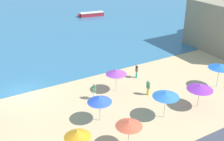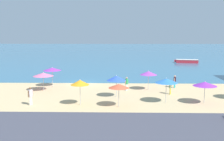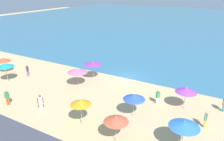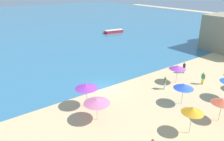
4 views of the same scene
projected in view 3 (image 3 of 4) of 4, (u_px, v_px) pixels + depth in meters
The scene contains 17 objects.
ground_plane at pixel (127, 78), 29.29m from camera, with size 160.00×160.00×0.00m, color #D3B683.
sea at pixel (198, 23), 73.94m from camera, with size 150.00×110.00×0.05m, color teal.
beach_umbrella_0 at pixel (93, 63), 28.26m from camera, with size 2.31×2.31×2.55m.
beach_umbrella_2 at pixel (81, 102), 18.79m from camera, with size 1.84×1.84×2.56m.
beach_umbrella_3 at pixel (77, 71), 26.44m from camera, with size 2.44×2.44×2.28m.
beach_umbrella_4 at pixel (3, 60), 30.51m from camera, with size 2.05×2.05×2.28m.
beach_umbrella_5 at pixel (5, 65), 27.53m from camera, with size 2.16×2.16×2.58m.
beach_umbrella_6 at pixel (186, 90), 21.31m from camera, with size 2.09×2.09×2.39m.
beach_umbrella_7 at pixel (134, 97), 20.03m from camera, with size 2.07×2.07×2.40m.
beach_umbrella_8 at pixel (184, 124), 15.74m from camera, with size 2.27×2.27×2.54m.
beach_umbrella_9 at pixel (116, 119), 16.71m from camera, with size 1.97×1.97×2.28m.
bather_0 at pixel (40, 102), 21.30m from camera, with size 0.39×0.47×1.78m.
bather_1 at pixel (27, 70), 29.67m from camera, with size 0.35×0.52×1.64m.
bather_2 at pixel (158, 96), 22.63m from camera, with size 0.41×0.44×1.65m.
bather_3 at pixel (7, 97), 22.39m from camera, with size 0.48×0.39×1.72m.
bather_4 at pixel (206, 119), 18.81m from camera, with size 0.25×0.57×1.60m.
bather_5 at pixel (224, 103), 21.26m from camera, with size 0.36×0.52×1.58m.
Camera 3 is at (11.55, -24.42, 11.53)m, focal length 35.00 mm.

